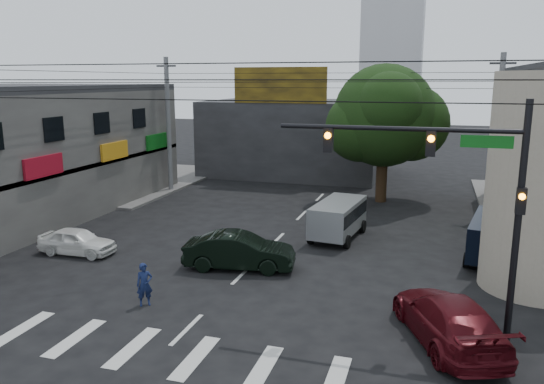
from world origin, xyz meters
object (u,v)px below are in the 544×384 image
at_px(dark_sedan, 239,251).
at_px(street_tree, 384,116).
at_px(navy_van, 493,239).
at_px(traffic_officer, 144,284).
at_px(traffic_gantry, 458,181).
at_px(silver_minivan, 338,220).
at_px(maroon_sedan, 448,319).
at_px(utility_pole_far_left, 169,126).
at_px(utility_pole_far_right, 497,135).
at_px(white_compact, 77,241).

bearing_deg(dark_sedan, street_tree, -26.26).
xyz_separation_m(dark_sedan, navy_van, (10.16, 4.30, 0.18)).
height_order(dark_sedan, traffic_officer, traffic_officer).
height_order(street_tree, navy_van, street_tree).
distance_m(traffic_gantry, silver_minivan, 11.19).
relative_size(maroon_sedan, navy_van, 1.13).
distance_m(dark_sedan, navy_van, 11.03).
bearing_deg(utility_pole_far_left, utility_pole_far_right, 0.00).
bearing_deg(maroon_sedan, utility_pole_far_left, -66.24).
bearing_deg(traffic_gantry, silver_minivan, 118.72).
bearing_deg(utility_pole_far_left, navy_van, -23.95).
xyz_separation_m(white_compact, navy_van, (17.79, 4.69, 0.33)).
distance_m(white_compact, navy_van, 18.40).
height_order(utility_pole_far_right, traffic_officer, utility_pole_far_right).
distance_m(maroon_sedan, traffic_officer, 10.01).
bearing_deg(utility_pole_far_right, maroon_sedan, -98.78).
relative_size(white_compact, maroon_sedan, 0.64).
bearing_deg(dark_sedan, navy_van, -76.44).
relative_size(dark_sedan, silver_minivan, 1.07).
distance_m(dark_sedan, white_compact, 7.65).
bearing_deg(white_compact, silver_minivan, -62.69).
xyz_separation_m(street_tree, white_compact, (-11.98, -14.71, -4.88)).
relative_size(street_tree, traffic_officer, 5.70).
bearing_deg(street_tree, utility_pole_far_right, -8.75).
bearing_deg(white_compact, maroon_sedan, -104.64).
height_order(white_compact, navy_van, navy_van).
distance_m(utility_pole_far_left, white_compact, 14.50).
xyz_separation_m(street_tree, dark_sedan, (-4.35, -14.32, -4.72)).
distance_m(street_tree, traffic_officer, 20.29).
bearing_deg(utility_pole_far_left, dark_sedan, -52.69).
bearing_deg(utility_pole_far_left, traffic_officer, -64.92).
distance_m(dark_sedan, silver_minivan, 6.34).
relative_size(maroon_sedan, silver_minivan, 1.24).
bearing_deg(traffic_gantry, street_tree, 101.99).
height_order(white_compact, maroon_sedan, maroon_sedan).
relative_size(maroon_sedan, traffic_officer, 3.61).
xyz_separation_m(utility_pole_far_right, traffic_officer, (-12.70, -17.74, -3.84)).
relative_size(white_compact, traffic_officer, 2.32).
distance_m(dark_sedan, traffic_officer, 4.79).
distance_m(street_tree, utility_pole_far_left, 14.56).
distance_m(maroon_sedan, navy_van, 8.64).
relative_size(utility_pole_far_left, utility_pole_far_right, 1.00).
xyz_separation_m(traffic_gantry, utility_pole_far_right, (2.68, 17.00, -0.23)).
bearing_deg(street_tree, dark_sedan, -106.91).
bearing_deg(maroon_sedan, white_compact, -35.89).
xyz_separation_m(maroon_sedan, traffic_officer, (-10.01, -0.31, 0.02)).
height_order(utility_pole_far_left, maroon_sedan, utility_pole_far_left).
relative_size(traffic_gantry, navy_van, 1.48).
relative_size(traffic_gantry, maroon_sedan, 1.31).
bearing_deg(navy_van, white_compact, 114.20).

